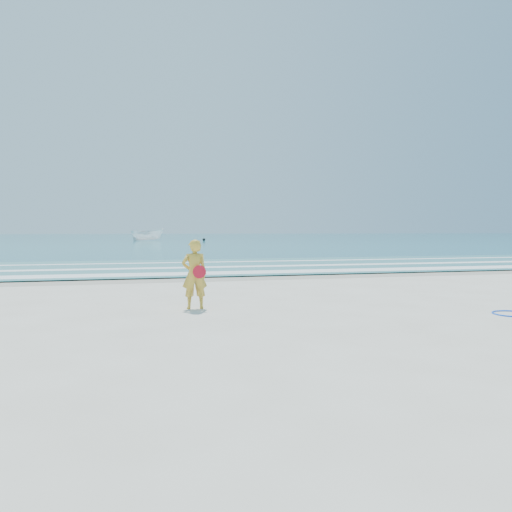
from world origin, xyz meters
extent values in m
plane|color=silver|center=(0.00, 0.00, 0.00)|extent=(400.00, 400.00, 0.00)
cube|color=#B2A893|center=(0.00, 9.00, 0.00)|extent=(400.00, 2.40, 0.00)
cube|color=#19727F|center=(0.00, 105.00, 0.02)|extent=(400.00, 190.00, 0.04)
cube|color=#59B7AD|center=(0.00, 14.00, 0.04)|extent=(400.00, 10.00, 0.01)
cube|color=white|center=(0.00, 10.30, 0.05)|extent=(400.00, 1.40, 0.01)
cube|color=white|center=(0.00, 13.20, 0.05)|extent=(400.00, 0.90, 0.01)
cube|color=white|center=(0.00, 16.50, 0.05)|extent=(400.00, 0.60, 0.01)
torus|color=#0E56FF|center=(4.27, 0.29, 0.01)|extent=(0.86, 0.86, 0.03)
imported|color=white|center=(-0.53, 67.17, 0.95)|extent=(4.90, 2.31, 1.82)
sphere|color=black|center=(7.29, 63.55, 0.25)|extent=(0.43, 0.43, 0.43)
imported|color=gold|center=(-1.63, 2.49, 0.72)|extent=(0.53, 0.35, 1.44)
cylinder|color=red|center=(-1.55, 2.31, 0.78)|extent=(0.27, 0.08, 0.27)
camera|label=1|loc=(-2.90, -7.81, 1.64)|focal=35.00mm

